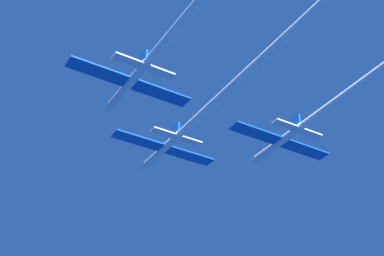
# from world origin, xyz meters

# --- Properties ---
(jet_lead) EXTENTS (15.33, 42.13, 2.54)m
(jet_lead) POSITION_xyz_m (-0.20, -10.87, 0.55)
(jet_lead) COLOR silver
(jet_left_wing) EXTENTS (15.33, 44.92, 2.54)m
(jet_left_wing) POSITION_xyz_m (-11.16, -23.83, -0.06)
(jet_left_wing) COLOR silver
(jet_right_wing) EXTENTS (15.33, 46.78, 2.54)m
(jet_right_wing) POSITION_xyz_m (11.38, -24.04, -0.54)
(jet_right_wing) COLOR silver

